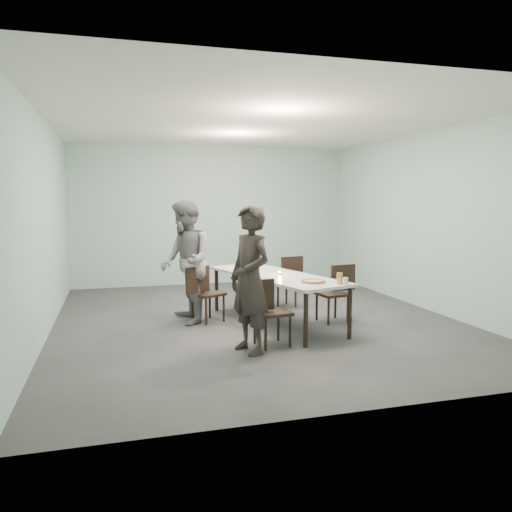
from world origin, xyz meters
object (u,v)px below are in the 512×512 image
object	(u,v)px
pizza	(313,282)
amber_tumbler	(247,266)
chair_far_right	(287,278)
water_tumbler	(345,281)
chair_near_right	(337,289)
side_plate	(313,279)
table	(276,278)
chair_near_left	(267,308)
beer_glass	(340,278)
diner_near	(250,279)
diner_far	(186,262)
chair_far_left	(204,290)
tealight	(280,274)

from	to	relation	value
pizza	amber_tumbler	bearing A→B (deg)	108.62
chair_far_right	water_tumbler	size ratio (longest dim) A/B	9.67
pizza	amber_tumbler	world-z (taller)	amber_tumbler
chair_near_right	pizza	bearing A→B (deg)	38.85
water_tumbler	amber_tumbler	world-z (taller)	water_tumbler
side_plate	table	bearing A→B (deg)	121.96
chair_near_left	amber_tumbler	distance (m)	1.79
table	side_plate	size ratio (longest dim) A/B	15.26
table	chair_near_right	size ratio (longest dim) A/B	3.16
water_tumbler	amber_tumbler	distance (m)	1.97
chair_far_right	beer_glass	bearing A→B (deg)	81.19
side_plate	pizza	bearing A→B (deg)	-112.19
chair_near_left	beer_glass	xyz separation A→B (m)	(1.02, 0.03, 0.32)
table	diner_near	xyz separation A→B (m)	(-0.74, -1.26, 0.21)
chair_far_right	side_plate	size ratio (longest dim) A/B	4.83
diner_far	amber_tumbler	xyz separation A→B (m)	(1.01, 0.26, -0.14)
table	diner_far	xyz separation A→B (m)	(-1.29, 0.41, 0.24)
pizza	amber_tumbler	distance (m)	1.63
table	side_plate	distance (m)	0.69
pizza	amber_tumbler	size ratio (longest dim) A/B	4.25
chair_near_right	diner_far	bearing A→B (deg)	-21.60
water_tumbler	amber_tumbler	bearing A→B (deg)	116.55
chair_far_left	amber_tumbler	xyz separation A→B (m)	(0.76, 0.31, 0.29)
chair_far_left	chair_near_left	bearing A→B (deg)	-96.83
table	diner_far	world-z (taller)	diner_far
chair_near_left	pizza	bearing A→B (deg)	8.71
diner_near	diner_far	xyz separation A→B (m)	(-0.55, 1.67, 0.03)
table	water_tumbler	size ratio (longest dim) A/B	30.53
amber_tumbler	pizza	bearing A→B (deg)	-71.38
diner_near	side_plate	size ratio (longest dim) A/B	10.03
chair_far_right	side_plate	xyz separation A→B (m)	(-0.20, -1.69, 0.25)
diner_far	side_plate	world-z (taller)	diner_far
chair_near_left	pizza	xyz separation A→B (m)	(0.72, 0.21, 0.27)
chair_far_left	tealight	xyz separation A→B (m)	(1.06, -0.44, 0.27)
pizza	chair_near_left	bearing A→B (deg)	-163.66
diner_far	beer_glass	size ratio (longest dim) A/B	12.44
beer_glass	chair_far_left	bearing A→B (deg)	138.29
chair_near_right	diner_near	world-z (taller)	diner_near
water_tumbler	tealight	size ratio (longest dim) A/B	1.61
diner_near	side_plate	bearing A→B (deg)	100.28
water_tumbler	tealight	distance (m)	1.16
diner_near	chair_far_left	bearing A→B (deg)	168.97
beer_glass	amber_tumbler	size ratio (longest dim) A/B	1.88
side_plate	beer_glass	world-z (taller)	beer_glass
side_plate	beer_glass	distance (m)	0.51
chair_near_right	chair_far_left	bearing A→B (deg)	-21.70
beer_glass	amber_tumbler	bearing A→B (deg)	115.53
diner_near	chair_near_left	bearing A→B (deg)	101.78
chair_far_right	pizza	distance (m)	2.03
chair_near_left	pizza	world-z (taller)	chair_near_left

